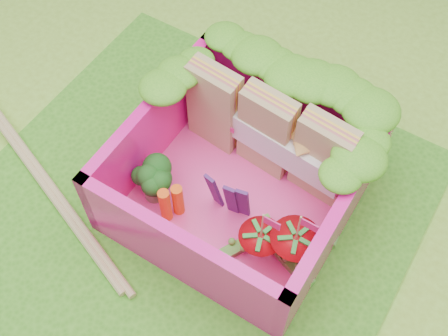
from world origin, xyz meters
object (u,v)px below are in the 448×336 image
Objects in this scene: sandwich_stack at (267,132)px; chopsticks at (38,172)px; bento_box at (240,174)px; strawberry_left at (260,245)px; broccoli at (152,180)px; strawberry_right at (293,249)px.

sandwich_stack reaches higher than chopsticks.
bento_box is 0.43m from strawberry_left.
broccoli is (-0.44, -0.29, -0.05)m from bento_box.
strawberry_right is 1.70m from chopsticks.
bento_box is 3.81× the size of broccoli.
sandwich_stack is 2.10× the size of strawberry_right.
strawberry_right is (0.17, 0.07, 0.02)m from strawberry_left.
sandwich_stack reaches higher than broccoli.
sandwich_stack is 0.72m from strawberry_right.
sandwich_stack is 0.54× the size of chopsticks.
sandwich_stack reaches higher than bento_box.
bento_box is at bearing -91.06° from sandwich_stack.
strawberry_left is (0.30, -0.60, -0.16)m from sandwich_stack.
strawberry_left is at bearing -157.19° from strawberry_right.
strawberry_left reaches higher than chopsticks.
broccoli is at bearing 179.34° from strawberry_left.
broccoli is 0.81m from chopsticks.
strawberry_right is at bearing -24.85° from bento_box.
chopsticks is at bearing -161.78° from broccoli.
chopsticks is (-1.49, -0.24, -0.16)m from strawberry_left.
strawberry_left is 0.94× the size of strawberry_right.
strawberry_right reaches higher than chopsticks.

